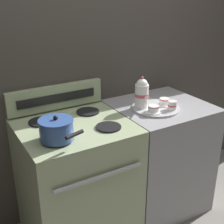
{
  "coord_description": "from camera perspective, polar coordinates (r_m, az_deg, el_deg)",
  "views": [
    {
      "loc": [
        -1.09,
        -1.73,
        1.78
      ],
      "look_at": [
        -0.12,
        -0.1,
        0.99
      ],
      "focal_mm": 50.0,
      "sensor_mm": 36.0,
      "label": 1
    }
  ],
  "objects": [
    {
      "name": "ground_plane",
      "position": [
        2.71,
        1.27,
        -18.44
      ],
      "size": [
        6.0,
        6.0,
        0.0
      ],
      "primitive_type": "plane",
      "color": "gray"
    },
    {
      "name": "wall_back",
      "position": [
        2.46,
        -2.94,
        6.45
      ],
      "size": [
        6.0,
        0.05,
        2.2
      ],
      "color": "#423D38",
      "rests_on": "ground"
    },
    {
      "name": "stove",
      "position": [
        2.3,
        -6.41,
        -12.71
      ],
      "size": [
        0.73,
        0.7,
        0.92
      ],
      "color": "#9EAD84",
      "rests_on": "ground"
    },
    {
      "name": "control_panel",
      "position": [
        2.3,
        -10.21,
        2.68
      ],
      "size": [
        0.72,
        0.05,
        0.18
      ],
      "color": "#9EAD84",
      "rests_on": "stove"
    },
    {
      "name": "side_counter",
      "position": [
        2.63,
        8.35,
        -8.0
      ],
      "size": [
        0.7,
        0.67,
        0.91
      ],
      "color": "#939399",
      "rests_on": "ground"
    },
    {
      "name": "saucepan",
      "position": [
        1.86,
        -10.1,
        -3.15
      ],
      "size": [
        0.21,
        0.28,
        0.15
      ],
      "color": "#335193",
      "rests_on": "stove"
    },
    {
      "name": "serving_tray",
      "position": [
        2.34,
        8.01,
        0.73
      ],
      "size": [
        0.36,
        0.36,
        0.01
      ],
      "color": "#B2B2B7",
      "rests_on": "side_counter"
    },
    {
      "name": "teapot",
      "position": [
        2.29,
        5.47,
        3.43
      ],
      "size": [
        0.1,
        0.16,
        0.23
      ],
      "color": "white",
      "rests_on": "serving_tray"
    },
    {
      "name": "teacup_left",
      "position": [
        2.24,
        7.62,
        0.57
      ],
      "size": [
        0.12,
        0.12,
        0.05
      ],
      "color": "white",
      "rests_on": "serving_tray"
    },
    {
      "name": "teacup_right",
      "position": [
        2.39,
        9.58,
        1.9
      ],
      "size": [
        0.12,
        0.12,
        0.05
      ],
      "color": "white",
      "rests_on": "serving_tray"
    },
    {
      "name": "creamer_jug",
      "position": [
        2.31,
        10.98,
        1.23
      ],
      "size": [
        0.07,
        0.07,
        0.07
      ],
      "color": "white",
      "rests_on": "serving_tray"
    }
  ]
}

